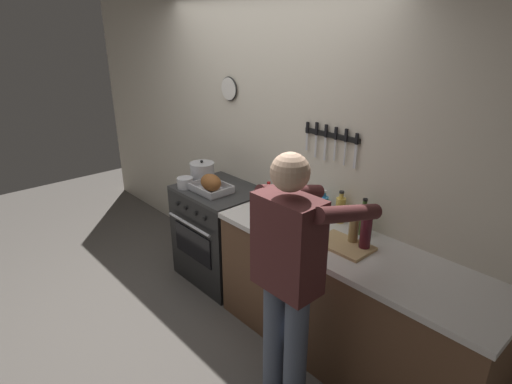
% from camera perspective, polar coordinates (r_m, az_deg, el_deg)
% --- Properties ---
extents(ground_plane, '(8.00, 8.00, 0.00)m').
position_cam_1_polar(ground_plane, '(3.57, -15.65, -18.14)').
color(ground_plane, '#4C4742').
extents(wall_back, '(6.00, 0.13, 2.60)m').
position_cam_1_polar(wall_back, '(3.66, 1.36, 6.77)').
color(wall_back, beige).
rests_on(wall_back, ground).
extents(counter_block, '(2.03, 0.65, 0.90)m').
position_cam_1_polar(counter_block, '(3.06, 12.17, -14.72)').
color(counter_block, brown).
rests_on(counter_block, ground).
extents(stove, '(0.76, 0.67, 0.90)m').
position_cam_1_polar(stove, '(3.90, -4.87, -5.72)').
color(stove, black).
rests_on(stove, ground).
extents(person_cook, '(0.51, 0.63, 1.66)m').
position_cam_1_polar(person_cook, '(2.40, 4.64, -10.91)').
color(person_cook, '#4C566B').
rests_on(person_cook, ground).
extents(roasting_pan, '(0.35, 0.26, 0.16)m').
position_cam_1_polar(roasting_pan, '(3.64, -6.22, 1.07)').
color(roasting_pan, '#B7B7BC').
rests_on(roasting_pan, stove).
extents(stock_pot, '(0.23, 0.23, 0.21)m').
position_cam_1_polar(stock_pot, '(3.88, -7.40, 2.72)').
color(stock_pot, '#B7B7BC').
rests_on(stock_pot, stove).
extents(saucepan, '(0.14, 0.14, 0.09)m').
position_cam_1_polar(saucepan, '(3.77, -9.74, 1.28)').
color(saucepan, '#B7B7BC').
rests_on(saucepan, stove).
extents(cutting_board, '(0.36, 0.24, 0.02)m').
position_cam_1_polar(cutting_board, '(2.81, 12.01, -7.15)').
color(cutting_board, tan).
rests_on(cutting_board, counter_block).
extents(bottle_dish_soap, '(0.07, 0.07, 0.22)m').
position_cam_1_polar(bottle_dish_soap, '(3.15, 9.22, -1.97)').
color(bottle_dish_soap, '#338CCC').
rests_on(bottle_dish_soap, counter_block).
extents(bottle_wine_red, '(0.07, 0.07, 0.30)m').
position_cam_1_polar(bottle_wine_red, '(2.74, 14.88, -5.38)').
color(bottle_wine_red, '#47141E').
rests_on(bottle_wine_red, counter_block).
extents(bottle_soy_sauce, '(0.06, 0.06, 0.18)m').
position_cam_1_polar(bottle_soy_sauce, '(3.37, 1.74, -0.34)').
color(bottle_soy_sauce, black).
rests_on(bottle_soy_sauce, counter_block).
extents(bottle_olive_oil, '(0.07, 0.07, 0.26)m').
position_cam_1_polar(bottle_olive_oil, '(2.96, 14.56, -3.65)').
color(bottle_olive_oil, '#385623').
rests_on(bottle_olive_oil, counter_block).
extents(bottle_vinegar, '(0.07, 0.07, 0.26)m').
position_cam_1_polar(bottle_vinegar, '(2.81, 13.31, -5.00)').
color(bottle_vinegar, '#997F4C').
rests_on(bottle_vinegar, counter_block).
extents(bottle_cooking_oil, '(0.07, 0.07, 0.24)m').
position_cam_1_polar(bottle_cooking_oil, '(3.10, 11.54, -2.35)').
color(bottle_cooking_oil, gold).
rests_on(bottle_cooking_oil, counter_block).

